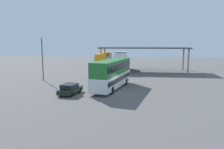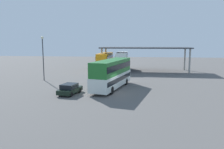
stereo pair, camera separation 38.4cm
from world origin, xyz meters
name	(u,v)px [view 1 (the left image)]	position (x,y,z in m)	size (l,w,h in m)	color
ground_plane	(114,93)	(0.00, 0.00, 0.00)	(140.00, 140.00, 0.00)	#575553
double_decker_main	(112,73)	(-0.61, 2.95, 2.24)	(4.77, 11.00, 4.07)	silver
parked_hatchback	(70,89)	(-5.48, -1.17, 0.67)	(2.40, 4.09, 1.35)	black
double_decker_near_canopy	(104,61)	(-4.64, 22.31, 2.22)	(2.50, 10.45, 4.04)	white
double_decker_mid_row	(121,61)	(-0.77, 22.95, 2.29)	(2.83, 10.42, 4.17)	navy
depot_canopy	(144,49)	(4.36, 22.82, 5.06)	(19.99, 6.83, 5.39)	#33353A
lamppost_tall	(42,53)	(-13.07, 8.09, 4.76)	(0.44, 0.44, 7.52)	#33353A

